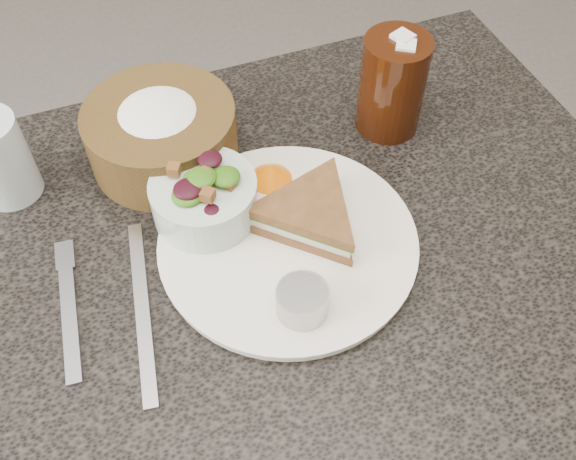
% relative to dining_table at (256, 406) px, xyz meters
% --- Properties ---
extents(dining_table, '(1.00, 0.70, 0.75)m').
position_rel_dining_table_xyz_m(dining_table, '(0.00, 0.00, 0.00)').
color(dining_table, black).
rests_on(dining_table, floor).
extents(dinner_plate, '(0.29, 0.29, 0.01)m').
position_rel_dining_table_xyz_m(dinner_plate, '(0.06, 0.02, 0.38)').
color(dinner_plate, white).
rests_on(dinner_plate, dining_table).
extents(sandwich, '(0.21, 0.21, 0.04)m').
position_rel_dining_table_xyz_m(sandwich, '(0.09, 0.03, 0.41)').
color(sandwich, brown).
rests_on(sandwich, dinner_plate).
extents(salad_bowl, '(0.13, 0.13, 0.07)m').
position_rel_dining_table_xyz_m(salad_bowl, '(-0.01, 0.09, 0.42)').
color(salad_bowl, silver).
rests_on(salad_bowl, dinner_plate).
extents(dressing_ramekin, '(0.06, 0.06, 0.03)m').
position_rel_dining_table_xyz_m(dressing_ramekin, '(0.04, -0.07, 0.40)').
color(dressing_ramekin, '#9C9C9D').
rests_on(dressing_ramekin, dinner_plate).
extents(orange_wedge, '(0.07, 0.07, 0.02)m').
position_rel_dining_table_xyz_m(orange_wedge, '(0.07, 0.11, 0.40)').
color(orange_wedge, orange).
rests_on(orange_wedge, dinner_plate).
extents(fork, '(0.03, 0.16, 0.00)m').
position_rel_dining_table_xyz_m(fork, '(-0.19, 0.01, 0.38)').
color(fork, '#8F929E').
rests_on(fork, dining_table).
extents(knife, '(0.05, 0.23, 0.00)m').
position_rel_dining_table_xyz_m(knife, '(-0.11, -0.01, 0.38)').
color(knife, '#A7A9AE').
rests_on(knife, dining_table).
extents(bread_basket, '(0.24, 0.24, 0.11)m').
position_rel_dining_table_xyz_m(bread_basket, '(-0.03, 0.21, 0.43)').
color(bread_basket, brown).
rests_on(bread_basket, dining_table).
extents(cola_glass, '(0.10, 0.10, 0.14)m').
position_rel_dining_table_xyz_m(cola_glass, '(0.26, 0.16, 0.45)').
color(cola_glass, black).
rests_on(cola_glass, dining_table).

